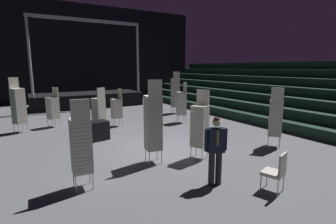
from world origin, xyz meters
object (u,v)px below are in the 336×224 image
object	(u,v)px
chair_stack_front_left	(99,110)
chair_stack_rear_centre	(18,105)
loose_chair_near_man	(276,170)
man_with_tie	(216,147)
equipment_road_case	(96,131)
chair_stack_mid_right	(153,122)
chair_stack_rear_left	(200,125)
chair_stack_mid_left	(175,93)
chair_stack_rear_right	(117,108)
chair_stack_aisle_left	(276,117)
chair_stack_mid_centre	(181,103)
chair_stack_front_right	(81,144)
chair_stack_aisle_right	(53,107)
stage_riser	(87,98)

from	to	relation	value
chair_stack_front_left	chair_stack_rear_centre	world-z (taller)	chair_stack_rear_centre
chair_stack_front_left	loose_chair_near_man	bearing A→B (deg)	-102.08
man_with_tie	equipment_road_case	bearing A→B (deg)	-54.93
loose_chair_near_man	chair_stack_mid_right	bearing A→B (deg)	98.58
chair_stack_mid_right	chair_stack_rear_left	bearing A→B (deg)	-9.23
chair_stack_mid_left	chair_stack_rear_right	bearing A→B (deg)	-149.05
chair_stack_mid_right	chair_stack_aisle_left	distance (m)	4.53
chair_stack_front_left	chair_stack_mid_centre	bearing A→B (deg)	-28.53
loose_chair_near_man	man_with_tie	bearing A→B (deg)	114.89
chair_stack_front_right	chair_stack_aisle_right	size ratio (longest dim) A/B	1.14
chair_stack_mid_left	chair_stack_mid_right	bearing A→B (deg)	-115.50
chair_stack_rear_left	man_with_tie	bearing A→B (deg)	127.62
chair_stack_mid_right	chair_stack_rear_centre	distance (m)	7.00
chair_stack_mid_centre	equipment_road_case	world-z (taller)	chair_stack_mid_centre
chair_stack_aisle_left	stage_riser	bearing A→B (deg)	157.06
chair_stack_front_left	loose_chair_near_man	world-z (taller)	chair_stack_front_left
chair_stack_front_left	chair_stack_rear_right	xyz separation A→B (m)	(1.06, 0.74, -0.08)
chair_stack_rear_centre	loose_chair_near_man	distance (m)	10.45
chair_stack_mid_centre	chair_stack_rear_centre	size ratio (longest dim) A/B	0.86
chair_stack_front_right	chair_stack_mid_centre	world-z (taller)	chair_stack_front_right
chair_stack_rear_centre	chair_stack_front_right	bearing A→B (deg)	71.29
stage_riser	chair_stack_mid_left	xyz separation A→B (m)	(4.04, -5.77, 0.69)
chair_stack_rear_right	chair_stack_mid_right	bearing A→B (deg)	171.21
chair_stack_rear_left	chair_stack_mid_centre	bearing A→B (deg)	-54.22
chair_stack_mid_centre	equipment_road_case	distance (m)	4.80
chair_stack_mid_left	chair_stack_aisle_right	xyz separation A→B (m)	(-6.94, -0.23, -0.34)
equipment_road_case	chair_stack_front_left	bearing A→B (deg)	68.97
man_with_tie	chair_stack_mid_centre	size ratio (longest dim) A/B	0.82
chair_stack_aisle_right	chair_stack_front_right	bearing A→B (deg)	152.46
chair_stack_mid_right	equipment_road_case	bearing A→B (deg)	112.28
chair_stack_front_left	loose_chair_near_man	size ratio (longest dim) A/B	2.08
chair_stack_rear_right	chair_stack_aisle_left	xyz separation A→B (m)	(3.84, -5.91, 0.17)
chair_stack_mid_left	equipment_road_case	world-z (taller)	chair_stack_mid_left
chair_stack_rear_right	equipment_road_case	distance (m)	2.48
equipment_road_case	chair_stack_mid_left	bearing A→B (deg)	31.17
chair_stack_aisle_left	chair_stack_rear_centre	bearing A→B (deg)	-169.17
chair_stack_front_right	equipment_road_case	world-z (taller)	chair_stack_front_right
chair_stack_mid_left	loose_chair_near_man	world-z (taller)	chair_stack_mid_left
chair_stack_rear_right	loose_chair_near_man	distance (m)	8.25
chair_stack_mid_left	chair_stack_aisle_right	bearing A→B (deg)	-167.57
chair_stack_front_right	chair_stack_mid_centre	bearing A→B (deg)	41.89
stage_riser	man_with_tie	xyz separation A→B (m)	(-0.22, -14.56, 0.36)
chair_stack_rear_centre	chair_stack_aisle_right	distance (m)	1.47
stage_riser	chair_stack_mid_left	distance (m)	7.08
chair_stack_front_right	chair_stack_rear_left	size ratio (longest dim) A/B	1.00
chair_stack_mid_centre	chair_stack_aisle_left	size ratio (longest dim) A/B	0.96
chair_stack_rear_centre	loose_chair_near_man	world-z (taller)	chair_stack_rear_centre
chair_stack_front_right	chair_stack_rear_centre	size ratio (longest dim) A/B	0.89
chair_stack_mid_left	loose_chair_near_man	bearing A→B (deg)	-98.29
chair_stack_rear_left	loose_chair_near_man	size ratio (longest dim) A/B	2.26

